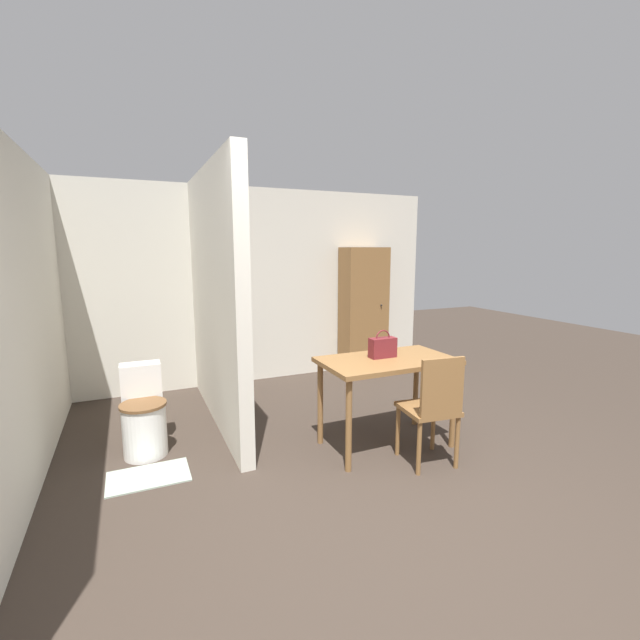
{
  "coord_description": "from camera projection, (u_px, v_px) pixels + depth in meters",
  "views": [
    {
      "loc": [
        -1.4,
        -1.87,
        1.74
      ],
      "look_at": [
        0.06,
        1.42,
        1.13
      ],
      "focal_mm": 24.0,
      "sensor_mm": 36.0,
      "label": 1
    }
  ],
  "objects": [
    {
      "name": "toilet",
      "position": [
        144.0,
        417.0,
        3.65
      ],
      "size": [
        0.38,
        0.52,
        0.74
      ],
      "color": "white",
      "rests_on": "ground_plane"
    },
    {
      "name": "wooden_cabinet",
      "position": [
        363.0,
        310.0,
        6.01
      ],
      "size": [
        0.62,
        0.4,
        1.75
      ],
      "color": "brown",
      "rests_on": "ground_plane"
    },
    {
      "name": "wall_back",
      "position": [
        248.0,
        286.0,
        5.56
      ],
      "size": [
        5.19,
        0.12,
        2.5
      ],
      "color": "beige",
      "rests_on": "ground_plane"
    },
    {
      "name": "dining_table",
      "position": [
        387.0,
        370.0,
        3.72
      ],
      "size": [
        1.16,
        0.66,
        0.79
      ],
      "color": "brown",
      "rests_on": "ground_plane"
    },
    {
      "name": "bath_mat",
      "position": [
        149.0,
        476.0,
        3.29
      ],
      "size": [
        0.6,
        0.38,
        0.01
      ],
      "color": "#99A899",
      "rests_on": "ground_plane"
    },
    {
      "name": "ground_plane",
      "position": [
        407.0,
        545.0,
        2.54
      ],
      "size": [
        16.0,
        16.0,
        0.0
      ],
      "primitive_type": "plane",
      "color": "#382D26"
    },
    {
      "name": "partition_wall",
      "position": [
        215.0,
        299.0,
        4.21
      ],
      "size": [
        0.12,
        2.31,
        2.5
      ],
      "color": "beige",
      "rests_on": "ground_plane"
    },
    {
      "name": "wall_left",
      "position": [
        17.0,
        318.0,
        3.05
      ],
      "size": [
        0.12,
        4.52,
        2.5
      ],
      "color": "beige",
      "rests_on": "ground_plane"
    },
    {
      "name": "handbag",
      "position": [
        383.0,
        347.0,
        3.73
      ],
      "size": [
        0.24,
        0.1,
        0.25
      ],
      "color": "maroon",
      "rests_on": "dining_table"
    },
    {
      "name": "wooden_chair",
      "position": [
        433.0,
        406.0,
        3.39
      ],
      "size": [
        0.44,
        0.44,
        0.92
      ],
      "rotation": [
        0.0,
        0.0,
        -0.11
      ],
      "color": "brown",
      "rests_on": "ground_plane"
    }
  ]
}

